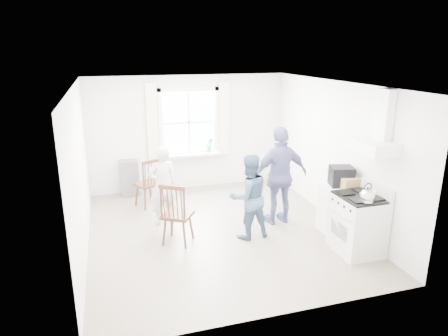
# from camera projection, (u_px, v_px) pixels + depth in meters

# --- Properties ---
(room_shell) EXTENTS (4.62, 5.12, 2.64)m
(room_shell) POSITION_uv_depth(u_px,v_px,m) (219.00, 161.00, 6.82)
(room_shell) COLOR gray
(room_shell) RESTS_ON ground
(window_assembly) EXTENTS (1.88, 0.24, 1.70)m
(window_assembly) POSITION_uv_depth(u_px,v_px,m) (189.00, 126.00, 9.02)
(window_assembly) COLOR white
(window_assembly) RESTS_ON room_shell
(range_hood) EXTENTS (0.45, 0.76, 0.94)m
(range_hood) POSITION_uv_depth(u_px,v_px,m) (376.00, 136.00, 5.98)
(range_hood) COLOR white
(range_hood) RESTS_ON room_shell
(shelf_unit) EXTENTS (0.40, 0.30, 0.80)m
(shelf_unit) POSITION_uv_depth(u_px,v_px,m) (129.00, 178.00, 8.84)
(shelf_unit) COLOR slate
(shelf_unit) RESTS_ON ground
(gas_stove) EXTENTS (0.68, 0.76, 1.12)m
(gas_stove) POSITION_uv_depth(u_px,v_px,m) (358.00, 223.00, 6.34)
(gas_stove) COLOR silver
(gas_stove) RESTS_ON ground
(kettle) EXTENTS (0.22, 0.22, 0.31)m
(kettle) POSITION_uv_depth(u_px,v_px,m) (367.00, 196.00, 5.92)
(kettle) COLOR silver
(kettle) RESTS_ON gas_stove
(low_cabinet) EXTENTS (0.50, 0.55, 0.90)m
(low_cabinet) POSITION_uv_depth(u_px,v_px,m) (337.00, 209.00, 7.01)
(low_cabinet) COLOR white
(low_cabinet) RESTS_ON ground
(stereo_stack) EXTENTS (0.45, 0.43, 0.34)m
(stereo_stack) POSITION_uv_depth(u_px,v_px,m) (341.00, 176.00, 6.79)
(stereo_stack) COLOR black
(stereo_stack) RESTS_ON low_cabinet
(cardboard_box) EXTENTS (0.31, 0.23, 0.19)m
(cardboard_box) POSITION_uv_depth(u_px,v_px,m) (349.00, 183.00, 6.67)
(cardboard_box) COLOR #A3824F
(cardboard_box) RESTS_ON low_cabinet
(windsor_chair_a) EXTENTS (0.58, 0.58, 1.03)m
(windsor_chair_a) POSITION_uv_depth(u_px,v_px,m) (150.00, 178.00, 8.10)
(windsor_chair_a) COLOR #3F2114
(windsor_chair_a) RESTS_ON ground
(windsor_chair_b) EXTENTS (0.62, 0.62, 1.09)m
(windsor_chair_b) POSITION_uv_depth(u_px,v_px,m) (174.00, 208.00, 6.48)
(windsor_chair_b) COLOR #3F2114
(windsor_chair_b) RESTS_ON ground
(person_left) EXTENTS (0.64, 0.64, 1.49)m
(person_left) POSITION_uv_depth(u_px,v_px,m) (162.00, 185.00, 7.31)
(person_left) COLOR silver
(person_left) RESTS_ON ground
(person_mid) EXTENTS (0.80, 0.80, 1.48)m
(person_mid) POSITION_uv_depth(u_px,v_px,m) (249.00, 197.00, 6.76)
(person_mid) COLOR #3F5875
(person_mid) RESTS_ON ground
(person_right) EXTENTS (1.14, 1.14, 1.83)m
(person_right) POSITION_uv_depth(u_px,v_px,m) (280.00, 176.00, 7.30)
(person_right) COLOR navy
(person_right) RESTS_ON ground
(potted_plant) EXTENTS (0.20, 0.20, 0.34)m
(potted_plant) POSITION_uv_depth(u_px,v_px,m) (209.00, 145.00, 9.19)
(potted_plant) COLOR #377C40
(potted_plant) RESTS_ON window_assembly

